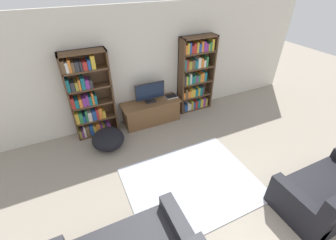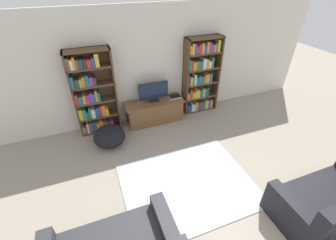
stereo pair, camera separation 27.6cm
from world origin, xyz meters
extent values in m
cube|color=silver|center=(0.00, 4.23, 1.30)|extent=(8.80, 0.06, 2.60)
cube|color=#513823|center=(-1.63, 4.03, 0.94)|extent=(0.04, 0.30, 1.88)
cube|color=#513823|center=(-0.78, 4.03, 0.94)|extent=(0.04, 0.30, 1.88)
cube|color=#513823|center=(-1.21, 4.16, 0.94)|extent=(0.89, 0.04, 1.88)
cube|color=#513823|center=(-1.21, 4.03, 1.87)|extent=(0.89, 0.30, 0.04)
cube|color=#513823|center=(-1.21, 4.03, 0.02)|extent=(0.86, 0.30, 0.04)
cube|color=#9E9333|center=(-1.59, 4.02, 0.13)|extent=(0.04, 0.24, 0.19)
cube|color=#7F338C|center=(-1.55, 4.02, 0.13)|extent=(0.04, 0.24, 0.18)
cube|color=silver|center=(-1.50, 4.02, 0.16)|extent=(0.04, 0.24, 0.25)
cube|color=brown|center=(-1.44, 4.02, 0.16)|extent=(0.08, 0.24, 0.25)
cube|color=#234C99|center=(-1.35, 4.02, 0.16)|extent=(0.08, 0.24, 0.25)
cube|color=gold|center=(-1.28, 4.02, 0.14)|extent=(0.05, 0.24, 0.21)
cube|color=orange|center=(-1.21, 4.02, 0.16)|extent=(0.08, 0.24, 0.25)
cube|color=#7F338C|center=(-1.14, 4.02, 0.14)|extent=(0.05, 0.24, 0.22)
cube|color=gold|center=(-1.09, 4.02, 0.13)|extent=(0.04, 0.24, 0.19)
cube|color=#333338|center=(-1.04, 4.02, 0.14)|extent=(0.05, 0.24, 0.21)
cube|color=#7F338C|center=(-0.97, 4.02, 0.14)|extent=(0.07, 0.24, 0.20)
cube|color=#513823|center=(-1.21, 4.03, 0.39)|extent=(0.86, 0.30, 0.04)
cube|color=gold|center=(-1.58, 4.02, 0.54)|extent=(0.07, 0.24, 0.25)
cube|color=#2D7F47|center=(-1.50, 4.02, 0.53)|extent=(0.07, 0.24, 0.24)
cube|color=#234C99|center=(-1.44, 4.02, 0.50)|extent=(0.05, 0.24, 0.17)
cube|color=#2D7F47|center=(-1.39, 4.02, 0.54)|extent=(0.04, 0.24, 0.26)
cube|color=silver|center=(-1.32, 4.02, 0.52)|extent=(0.08, 0.24, 0.21)
cube|color=#234C99|center=(-1.23, 4.02, 0.53)|extent=(0.08, 0.24, 0.23)
cube|color=#B72D28|center=(-1.16, 4.02, 0.54)|extent=(0.05, 0.24, 0.25)
cube|color=orange|center=(-1.10, 4.02, 0.54)|extent=(0.07, 0.24, 0.26)
cube|color=gold|center=(-1.03, 4.02, 0.50)|extent=(0.06, 0.24, 0.17)
cube|color=#513823|center=(-1.21, 4.03, 0.77)|extent=(0.86, 0.30, 0.04)
cube|color=#B72D28|center=(-1.58, 4.02, 0.90)|extent=(0.06, 0.24, 0.23)
cube|color=#196B75|center=(-1.51, 4.02, 0.88)|extent=(0.07, 0.24, 0.18)
cube|color=orange|center=(-1.44, 4.02, 0.88)|extent=(0.06, 0.24, 0.19)
cube|color=#7F338C|center=(-1.37, 4.02, 0.88)|extent=(0.07, 0.24, 0.19)
cube|color=#7F338C|center=(-1.30, 4.02, 0.90)|extent=(0.05, 0.24, 0.22)
cube|color=#196B75|center=(-1.25, 4.02, 0.89)|extent=(0.05, 0.24, 0.20)
cube|color=orange|center=(-1.19, 4.02, 0.92)|extent=(0.04, 0.24, 0.26)
cube|color=#196B75|center=(-1.14, 4.02, 0.89)|extent=(0.05, 0.24, 0.20)
cube|color=#513823|center=(-1.21, 4.03, 1.15)|extent=(0.86, 0.30, 0.04)
cube|color=#196B75|center=(-1.59, 4.02, 1.29)|extent=(0.06, 0.24, 0.24)
cube|color=#333338|center=(-1.51, 4.02, 1.26)|extent=(0.08, 0.24, 0.18)
cube|color=#9E9333|center=(-1.43, 4.02, 1.25)|extent=(0.05, 0.24, 0.17)
cube|color=orange|center=(-1.38, 4.02, 1.27)|extent=(0.05, 0.24, 0.21)
cube|color=#196B75|center=(-1.31, 4.02, 1.28)|extent=(0.07, 0.24, 0.23)
cube|color=#7F338C|center=(-1.23, 4.02, 1.26)|extent=(0.07, 0.24, 0.18)
cube|color=#333338|center=(-1.16, 4.02, 1.25)|extent=(0.06, 0.24, 0.17)
cube|color=#513823|center=(-1.21, 4.03, 1.53)|extent=(0.86, 0.30, 0.04)
cube|color=brown|center=(-1.58, 4.02, 1.66)|extent=(0.07, 0.24, 0.24)
cube|color=silver|center=(-1.52, 4.02, 1.64)|extent=(0.05, 0.24, 0.20)
cube|color=orange|center=(-1.47, 4.02, 1.66)|extent=(0.05, 0.24, 0.24)
cube|color=brown|center=(-1.42, 4.02, 1.64)|extent=(0.05, 0.24, 0.19)
cube|color=#333338|center=(-1.35, 4.02, 1.64)|extent=(0.08, 0.24, 0.19)
cube|color=#333338|center=(-1.28, 4.02, 1.63)|extent=(0.04, 0.24, 0.18)
cube|color=#B72D28|center=(-1.20, 4.02, 1.63)|extent=(0.08, 0.24, 0.17)
cube|color=#234C99|center=(-1.13, 4.02, 1.64)|extent=(0.06, 0.24, 0.19)
cube|color=gold|center=(-1.05, 4.02, 1.67)|extent=(0.08, 0.24, 0.26)
cube|color=#513823|center=(0.91, 4.03, 0.94)|extent=(0.04, 0.30, 1.88)
cube|color=#513823|center=(1.77, 4.03, 0.94)|extent=(0.04, 0.30, 1.88)
cube|color=#513823|center=(1.34, 4.16, 0.94)|extent=(0.89, 0.04, 1.88)
cube|color=#513823|center=(1.34, 4.03, 1.87)|extent=(0.89, 0.30, 0.04)
cube|color=#513823|center=(1.34, 4.03, 0.02)|extent=(0.86, 0.30, 0.04)
cube|color=#333338|center=(0.96, 4.02, 0.14)|extent=(0.06, 0.24, 0.20)
cube|color=#234C99|center=(1.03, 4.02, 0.12)|extent=(0.08, 0.24, 0.17)
cube|color=silver|center=(1.10, 4.02, 0.15)|extent=(0.05, 0.24, 0.22)
cube|color=silver|center=(1.16, 4.02, 0.13)|extent=(0.04, 0.24, 0.18)
cube|color=#9E9333|center=(1.22, 4.02, 0.16)|extent=(0.06, 0.24, 0.24)
cube|color=#234C99|center=(1.28, 4.02, 0.14)|extent=(0.05, 0.24, 0.20)
cube|color=#B72D28|center=(1.34, 4.02, 0.15)|extent=(0.07, 0.24, 0.22)
cube|color=#196B75|center=(1.42, 4.02, 0.15)|extent=(0.08, 0.24, 0.23)
cube|color=gold|center=(1.51, 4.02, 0.15)|extent=(0.08, 0.24, 0.24)
cube|color=#7F338C|center=(1.58, 4.02, 0.16)|extent=(0.06, 0.24, 0.24)
cube|color=#9E9333|center=(1.65, 4.02, 0.15)|extent=(0.06, 0.24, 0.22)
cube|color=#513823|center=(1.34, 4.03, 0.39)|extent=(0.86, 0.30, 0.04)
cube|color=orange|center=(0.96, 4.02, 0.49)|extent=(0.07, 0.24, 0.16)
cube|color=brown|center=(1.03, 4.02, 0.54)|extent=(0.06, 0.24, 0.25)
cube|color=orange|center=(1.11, 4.02, 0.50)|extent=(0.08, 0.24, 0.17)
cube|color=gold|center=(1.17, 4.02, 0.52)|extent=(0.04, 0.24, 0.22)
cube|color=gold|center=(1.23, 4.02, 0.51)|extent=(0.08, 0.24, 0.20)
cube|color=#196B75|center=(1.32, 4.02, 0.51)|extent=(0.07, 0.24, 0.20)
cube|color=gold|center=(1.39, 4.02, 0.52)|extent=(0.05, 0.24, 0.22)
cube|color=#196B75|center=(1.45, 4.02, 0.52)|extent=(0.07, 0.24, 0.21)
cube|color=#333338|center=(1.51, 4.02, 0.53)|extent=(0.05, 0.24, 0.24)
cube|color=#513823|center=(1.34, 4.03, 0.77)|extent=(0.86, 0.30, 0.04)
cube|color=#333338|center=(0.96, 4.02, 0.91)|extent=(0.06, 0.24, 0.23)
cube|color=gold|center=(1.02, 4.02, 0.90)|extent=(0.04, 0.24, 0.21)
cube|color=#2D7F47|center=(1.07, 4.02, 0.89)|extent=(0.05, 0.24, 0.21)
cube|color=silver|center=(1.12, 4.02, 0.92)|extent=(0.05, 0.24, 0.26)
cube|color=#196B75|center=(1.18, 4.02, 0.88)|extent=(0.07, 0.24, 0.19)
cube|color=#2D7F47|center=(1.25, 4.02, 0.89)|extent=(0.04, 0.24, 0.20)
cube|color=#7F338C|center=(1.30, 4.02, 0.88)|extent=(0.04, 0.24, 0.18)
cube|color=#2D7F47|center=(1.36, 4.02, 0.88)|extent=(0.06, 0.24, 0.19)
cube|color=orange|center=(1.42, 4.02, 0.90)|extent=(0.05, 0.24, 0.22)
cube|color=orange|center=(1.48, 4.02, 0.90)|extent=(0.05, 0.24, 0.23)
cube|color=#196B75|center=(1.54, 4.02, 0.90)|extent=(0.07, 0.24, 0.23)
cube|color=#513823|center=(1.34, 4.03, 1.15)|extent=(0.86, 0.30, 0.04)
cube|color=#196B75|center=(0.95, 4.02, 1.29)|extent=(0.05, 0.24, 0.25)
cube|color=#B72D28|center=(1.01, 4.02, 1.29)|extent=(0.05, 0.24, 0.24)
cube|color=#9E9333|center=(1.09, 4.02, 1.27)|extent=(0.08, 0.24, 0.20)
cube|color=brown|center=(1.17, 4.02, 1.27)|extent=(0.08, 0.24, 0.21)
cube|color=#196B75|center=(1.25, 4.02, 1.27)|extent=(0.07, 0.24, 0.20)
cube|color=silver|center=(1.33, 4.02, 1.29)|extent=(0.08, 0.24, 0.24)
cube|color=orange|center=(1.41, 4.02, 1.28)|extent=(0.06, 0.24, 0.22)
cube|color=silver|center=(1.48, 4.02, 1.25)|extent=(0.06, 0.24, 0.17)
cube|color=#2D7F47|center=(1.55, 4.02, 1.29)|extent=(0.05, 0.24, 0.24)
cube|color=#513823|center=(1.34, 4.03, 1.53)|extent=(0.86, 0.30, 0.04)
cube|color=orange|center=(0.96, 4.02, 1.65)|extent=(0.06, 0.24, 0.21)
cube|color=gold|center=(1.02, 4.02, 1.66)|extent=(0.05, 0.24, 0.24)
cube|color=#234C99|center=(1.07, 4.02, 1.67)|extent=(0.04, 0.24, 0.24)
cube|color=#B72D28|center=(1.12, 4.02, 1.63)|extent=(0.05, 0.24, 0.18)
cube|color=#B72D28|center=(1.19, 4.02, 1.65)|extent=(0.07, 0.24, 0.21)
cube|color=gold|center=(1.25, 4.02, 1.66)|extent=(0.05, 0.24, 0.23)
cube|color=#234C99|center=(1.32, 4.02, 1.64)|extent=(0.06, 0.24, 0.19)
cube|color=orange|center=(1.38, 4.02, 1.66)|extent=(0.05, 0.24, 0.24)
cube|color=#7F338C|center=(1.44, 4.02, 1.66)|extent=(0.06, 0.24, 0.23)
cube|color=#7F338C|center=(1.50, 4.02, 1.63)|extent=(0.05, 0.24, 0.18)
cube|color=#9E9333|center=(1.55, 4.02, 1.63)|extent=(0.04, 0.24, 0.16)
cube|color=#2D7F47|center=(1.60, 4.02, 1.64)|extent=(0.06, 0.24, 0.20)
cube|color=gold|center=(1.66, 4.02, 1.67)|extent=(0.06, 0.24, 0.26)
cube|color=brown|center=(0.07, 3.92, 0.25)|extent=(1.31, 0.47, 0.51)
cube|color=brown|center=(0.07, 3.92, 0.53)|extent=(1.39, 0.50, 0.04)
cube|color=black|center=(0.07, 3.94, 0.56)|extent=(0.24, 0.16, 0.03)
cylinder|color=black|center=(0.07, 3.94, 0.60)|extent=(0.04, 0.04, 0.05)
cube|color=black|center=(0.07, 3.94, 0.82)|extent=(0.70, 0.04, 0.39)
cube|color=black|center=(0.07, 3.92, 0.82)|extent=(0.65, 0.00, 0.36)
cube|color=silver|center=(0.61, 3.95, 0.56)|extent=(0.29, 0.22, 0.02)
cube|color=black|center=(0.61, 3.95, 0.57)|extent=(0.28, 0.21, 0.00)
cube|color=#B2B7C1|center=(-0.01, 1.82, 0.01)|extent=(2.23, 1.77, 0.02)
cube|color=#2D2D33|center=(-0.72, 0.94, 0.30)|extent=(0.18, 0.93, 0.60)
cube|color=black|center=(1.70, 0.58, 0.19)|extent=(1.63, 0.90, 0.39)
cube|color=black|center=(0.98, 0.58, 0.28)|extent=(0.18, 0.90, 0.57)
ellipsoid|color=black|center=(-1.10, 3.42, 0.20)|extent=(0.66, 0.66, 0.41)
camera|label=1|loc=(-1.51, -0.39, 3.17)|focal=24.00mm
camera|label=2|loc=(-1.26, -0.50, 3.17)|focal=24.00mm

